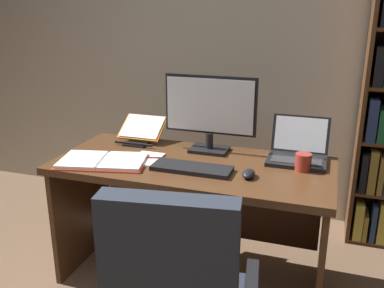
{
  "coord_description": "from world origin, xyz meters",
  "views": [
    {
      "loc": [
        0.51,
        -0.85,
        1.57
      ],
      "look_at": [
        -0.17,
        1.18,
        0.86
      ],
      "focal_mm": 39.92,
      "sensor_mm": 36.0,
      "label": 1
    }
  ],
  "objects_px": {
    "reading_stand_with_book": "(141,130)",
    "computer_mouse": "(248,174)",
    "desk": "(196,192)",
    "keyboard": "(192,168)",
    "monitor": "(210,113)",
    "laptop": "(298,152)",
    "notepad": "(146,159)",
    "open_binder": "(103,161)",
    "coffee_mug": "(303,162)",
    "pen": "(149,157)"
  },
  "relations": [
    {
      "from": "keyboard",
      "to": "coffee_mug",
      "type": "height_order",
      "value": "coffee_mug"
    },
    {
      "from": "desk",
      "to": "computer_mouse",
      "type": "xyz_separation_m",
      "value": [
        0.33,
        -0.19,
        0.23
      ]
    },
    {
      "from": "monitor",
      "to": "coffee_mug",
      "type": "height_order",
      "value": "monitor"
    },
    {
      "from": "desk",
      "to": "pen",
      "type": "distance_m",
      "value": 0.35
    },
    {
      "from": "keyboard",
      "to": "reading_stand_with_book",
      "type": "bearing_deg",
      "value": 140.74
    },
    {
      "from": "monitor",
      "to": "pen",
      "type": "relative_size",
      "value": 3.87
    },
    {
      "from": "open_binder",
      "to": "coffee_mug",
      "type": "height_order",
      "value": "coffee_mug"
    },
    {
      "from": "keyboard",
      "to": "coffee_mug",
      "type": "xyz_separation_m",
      "value": [
        0.55,
        0.19,
        0.03
      ]
    },
    {
      "from": "keyboard",
      "to": "pen",
      "type": "height_order",
      "value": "keyboard"
    },
    {
      "from": "desk",
      "to": "monitor",
      "type": "xyz_separation_m",
      "value": [
        0.03,
        0.14,
        0.44
      ]
    },
    {
      "from": "computer_mouse",
      "to": "monitor",
      "type": "bearing_deg",
      "value": 132.26
    },
    {
      "from": "monitor",
      "to": "laptop",
      "type": "relative_size",
      "value": 1.71
    },
    {
      "from": "monitor",
      "to": "open_binder",
      "type": "xyz_separation_m",
      "value": [
        -0.5,
        -0.38,
        -0.22
      ]
    },
    {
      "from": "open_binder",
      "to": "pen",
      "type": "relative_size",
      "value": 3.73
    },
    {
      "from": "computer_mouse",
      "to": "open_binder",
      "type": "relative_size",
      "value": 0.2
    },
    {
      "from": "laptop",
      "to": "pen",
      "type": "height_order",
      "value": "laptop"
    },
    {
      "from": "laptop",
      "to": "desk",
      "type": "bearing_deg",
      "value": -165.02
    },
    {
      "from": "desk",
      "to": "notepad",
      "type": "bearing_deg",
      "value": -157.12
    },
    {
      "from": "reading_stand_with_book",
      "to": "coffee_mug",
      "type": "height_order",
      "value": "reading_stand_with_book"
    },
    {
      "from": "reading_stand_with_book",
      "to": "computer_mouse",
      "type": "bearing_deg",
      "value": -26.37
    },
    {
      "from": "pen",
      "to": "coffee_mug",
      "type": "xyz_separation_m",
      "value": [
        0.82,
        0.11,
        0.03
      ]
    },
    {
      "from": "coffee_mug",
      "to": "notepad",
      "type": "bearing_deg",
      "value": -172.44
    },
    {
      "from": "keyboard",
      "to": "coffee_mug",
      "type": "relative_size",
      "value": 4.58
    },
    {
      "from": "keyboard",
      "to": "notepad",
      "type": "xyz_separation_m",
      "value": [
        -0.3,
        0.08,
        -0.01
      ]
    },
    {
      "from": "computer_mouse",
      "to": "reading_stand_with_book",
      "type": "distance_m",
      "value": 0.85
    },
    {
      "from": "desk",
      "to": "coffee_mug",
      "type": "relative_size",
      "value": 16.59
    },
    {
      "from": "keyboard",
      "to": "reading_stand_with_book",
      "type": "relative_size",
      "value": 1.52
    },
    {
      "from": "desk",
      "to": "reading_stand_with_book",
      "type": "relative_size",
      "value": 5.49
    },
    {
      "from": "notepad",
      "to": "coffee_mug",
      "type": "distance_m",
      "value": 0.85
    },
    {
      "from": "pen",
      "to": "reading_stand_with_book",
      "type": "bearing_deg",
      "value": 121.77
    },
    {
      "from": "monitor",
      "to": "notepad",
      "type": "distance_m",
      "value": 0.45
    },
    {
      "from": "laptop",
      "to": "reading_stand_with_book",
      "type": "relative_size",
      "value": 1.14
    },
    {
      "from": "monitor",
      "to": "keyboard",
      "type": "distance_m",
      "value": 0.4
    },
    {
      "from": "monitor",
      "to": "desk",
      "type": "bearing_deg",
      "value": -103.62
    },
    {
      "from": "monitor",
      "to": "coffee_mug",
      "type": "distance_m",
      "value": 0.6
    },
    {
      "from": "computer_mouse",
      "to": "open_binder",
      "type": "xyz_separation_m",
      "value": [
        -0.8,
        -0.05,
        -0.01
      ]
    },
    {
      "from": "computer_mouse",
      "to": "reading_stand_with_book",
      "type": "relative_size",
      "value": 0.38
    },
    {
      "from": "open_binder",
      "to": "coffee_mug",
      "type": "distance_m",
      "value": 1.07
    },
    {
      "from": "laptop",
      "to": "notepad",
      "type": "distance_m",
      "value": 0.85
    },
    {
      "from": "laptop",
      "to": "notepad",
      "type": "height_order",
      "value": "laptop"
    },
    {
      "from": "desk",
      "to": "reading_stand_with_book",
      "type": "distance_m",
      "value": 0.55
    },
    {
      "from": "desk",
      "to": "coffee_mug",
      "type": "distance_m",
      "value": 0.64
    },
    {
      "from": "laptop",
      "to": "computer_mouse",
      "type": "bearing_deg",
      "value": -122.18
    },
    {
      "from": "computer_mouse",
      "to": "reading_stand_with_book",
      "type": "bearing_deg",
      "value": 153.63
    },
    {
      "from": "computer_mouse",
      "to": "desk",
      "type": "bearing_deg",
      "value": 150.88
    },
    {
      "from": "monitor",
      "to": "reading_stand_with_book",
      "type": "distance_m",
      "value": 0.49
    },
    {
      "from": "keyboard",
      "to": "coffee_mug",
      "type": "bearing_deg",
      "value": 18.95
    },
    {
      "from": "monitor",
      "to": "pen",
      "type": "distance_m",
      "value": 0.43
    },
    {
      "from": "coffee_mug",
      "to": "monitor",
      "type": "bearing_deg",
      "value": 165.55
    },
    {
      "from": "keyboard",
      "to": "notepad",
      "type": "relative_size",
      "value": 2.0
    }
  ]
}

